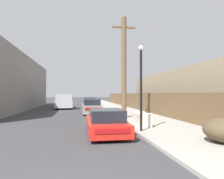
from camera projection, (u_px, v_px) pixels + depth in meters
name	position (u px, v px, depth m)	size (l,w,h in m)	color
sidewalk_curb	(114.00, 108.00, 26.65)	(4.20, 63.00, 0.12)	#9E998E
discarded_fridge	(142.00, 119.00, 11.31)	(0.67, 1.65, 0.72)	silver
parked_sports_car_red	(106.00, 122.00, 9.58)	(1.81, 4.39, 1.19)	red
car_parked_mid	(91.00, 107.00, 19.27)	(1.77, 4.65, 1.42)	gray
car_parked_far	(90.00, 102.00, 30.15)	(1.95, 4.12, 1.37)	gray
pickup_truck	(64.00, 101.00, 25.57)	(2.40, 5.46, 1.84)	silver
utility_pole	(124.00, 66.00, 15.14)	(1.80, 0.37, 7.63)	brown
street_lamp	(141.00, 80.00, 9.71)	(0.26, 0.26, 4.16)	black
wooden_fence	(137.00, 101.00, 23.07)	(0.08, 39.29, 1.86)	brown
building_right_house	(202.00, 93.00, 18.06)	(6.00, 21.49, 4.04)	gray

